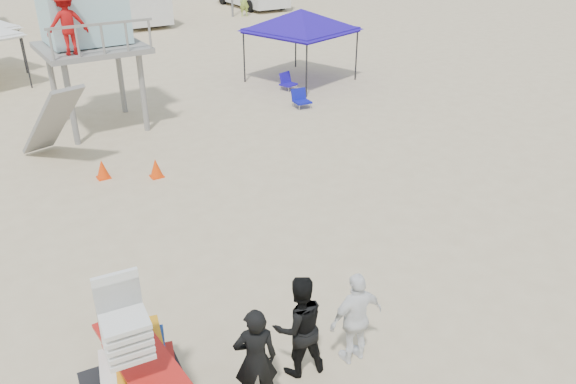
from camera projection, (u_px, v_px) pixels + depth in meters
ground at (360, 344)px, 8.93m from camera, size 140.00×140.00×0.00m
man_left at (256, 359)px, 7.50m from camera, size 0.69×0.58×1.63m
man_mid at (299, 326)px, 8.08m from camera, size 0.90×0.77×1.64m
man_right at (356, 318)px, 8.31m from camera, size 0.92×0.40×1.55m
lifeguard_tower at (82, 14)px, 16.36m from camera, size 2.98×2.98×4.66m
canopy_blue at (301, 13)px, 21.48m from camera, size 4.18×4.18×3.20m
cone_near at (156, 168)px, 14.41m from camera, size 0.34×0.34×0.50m
cone_far at (102, 169)px, 14.35m from camera, size 0.34×0.34×0.50m
beach_chair_b at (287, 81)px, 21.45m from camera, size 0.67×0.72×0.64m
beach_chair_c at (301, 98)px, 19.51m from camera, size 0.58×0.62×0.64m
distant_beachgoers at (30, 47)px, 24.28m from camera, size 18.27×10.33×1.76m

